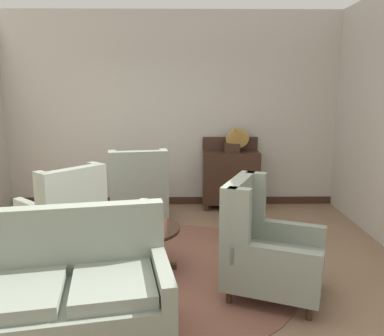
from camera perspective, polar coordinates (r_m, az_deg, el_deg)
name	(u,v)px	position (r m, az deg, el deg)	size (l,w,h in m)	color
ground	(162,286)	(4.10, -4.42, -16.72)	(8.07, 8.07, 0.00)	#896B51
wall_back	(171,111)	(6.50, -3.04, 8.31)	(5.67, 0.08, 3.15)	#BCB7AD
baseboard_back	(172,201)	(6.71, -2.92, -4.76)	(5.51, 0.03, 0.12)	#382319
area_rug	(164,271)	(4.36, -4.17, -14.79)	(2.91, 2.91, 0.01)	brown
coffee_table	(143,237)	(4.26, -7.19, -9.88)	(0.79, 0.79, 0.49)	#382319
porcelain_vase	(144,215)	(4.21, -6.96, -6.80)	(0.15, 0.15, 0.30)	beige
settee	(69,293)	(3.25, -17.47, -16.99)	(1.65, 1.11, 1.02)	gray
armchair_beside_settee	(139,193)	(5.66, -7.77, -3.69)	(0.92, 0.94, 1.12)	gray
armchair_near_window	(65,213)	(5.05, -17.96, -6.32)	(1.14, 1.14, 1.04)	gray
armchair_near_sideboard	(265,248)	(3.84, 10.54, -11.44)	(1.10, 1.05, 1.11)	gray
side_table	(240,207)	(5.28, 7.04, -5.60)	(0.47, 0.47, 0.65)	#382319
sideboard	(231,177)	(6.39, 5.65, -1.24)	(0.90, 0.39, 1.16)	#382319
gramophone	(235,135)	(6.19, 6.34, 4.78)	(0.50, 0.58, 0.56)	#382319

